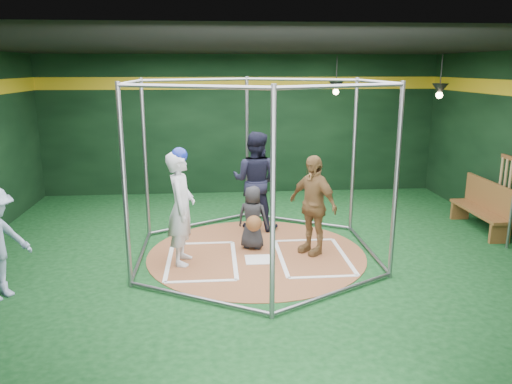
{
  "coord_description": "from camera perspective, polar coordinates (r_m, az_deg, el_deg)",
  "views": [
    {
      "loc": [
        -0.72,
        -8.19,
        3.19
      ],
      "look_at": [
        0.0,
        0.1,
        1.1
      ],
      "focal_mm": 35.0,
      "sensor_mm": 36.0,
      "label": 1
    }
  ],
  "objects": [
    {
      "name": "room_shell",
      "position": [
        8.35,
        0.05,
        4.2
      ],
      "size": [
        10.1,
        9.1,
        3.53
      ],
      "color": "black",
      "rests_on": "ground"
    },
    {
      "name": "clay_disc",
      "position": [
        8.81,
        0.06,
        -7.08
      ],
      "size": [
        3.8,
        3.8,
        0.01
      ],
      "primitive_type": "cylinder",
      "color": "brown",
      "rests_on": "ground"
    },
    {
      "name": "home_plate",
      "position": [
        8.53,
        0.23,
        -7.73
      ],
      "size": [
        0.43,
        0.43,
        0.01
      ],
      "primitive_type": "cube",
      "color": "white",
      "rests_on": "clay_disc"
    },
    {
      "name": "batter_box_left",
      "position": [
        8.55,
        -6.21,
        -7.77
      ],
      "size": [
        1.17,
        1.77,
        0.01
      ],
      "color": "white",
      "rests_on": "clay_disc"
    },
    {
      "name": "batter_box_right",
      "position": [
        8.71,
        6.49,
        -7.36
      ],
      "size": [
        1.17,
        1.77,
        0.01
      ],
      "color": "white",
      "rests_on": "clay_disc"
    },
    {
      "name": "batting_cage",
      "position": [
        8.39,
        0.06,
        2.49
      ],
      "size": [
        4.05,
        4.67,
        3.0
      ],
      "color": "gray",
      "rests_on": "ground"
    },
    {
      "name": "pendant_lamp_near",
      "position": [
        12.15,
        9.14,
        11.81
      ],
      "size": [
        0.34,
        0.34,
        0.9
      ],
      "color": "black",
      "rests_on": "room_shell"
    },
    {
      "name": "pendant_lamp_far",
      "position": [
        11.23,
        20.27,
        10.96
      ],
      "size": [
        0.34,
        0.34,
        0.9
      ],
      "color": "black",
      "rests_on": "room_shell"
    },
    {
      "name": "batter_figure",
      "position": [
        8.22,
        -8.55,
        -1.69
      ],
      "size": [
        0.5,
        0.72,
        1.94
      ],
      "color": "silver",
      "rests_on": "clay_disc"
    },
    {
      "name": "visitor_leopard",
      "position": [
        8.66,
        6.48,
        -1.45
      ],
      "size": [
        0.95,
        1.07,
        1.74
      ],
      "primitive_type": "imported",
      "rotation": [
        0.0,
        0.0,
        -0.92
      ],
      "color": "#A87E48",
      "rests_on": "clay_disc"
    },
    {
      "name": "catcher_figure",
      "position": [
        8.88,
        -0.37,
        -2.98
      ],
      "size": [
        0.65,
        0.66,
        1.14
      ],
      "color": "black",
      "rests_on": "clay_disc"
    },
    {
      "name": "umpire",
      "position": [
        9.92,
        -0.1,
        1.31
      ],
      "size": [
        1.17,
        1.05,
        1.96
      ],
      "primitive_type": "imported",
      "rotation": [
        0.0,
        0.0,
        2.74
      ],
      "color": "black",
      "rests_on": "clay_disc"
    },
    {
      "name": "dugout_bench",
      "position": [
        10.91,
        24.59,
        -1.41
      ],
      "size": [
        0.4,
        1.73,
        1.01
      ],
      "color": "brown",
      "rests_on": "ground"
    }
  ]
}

